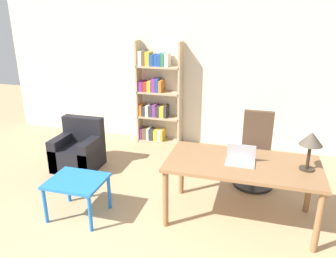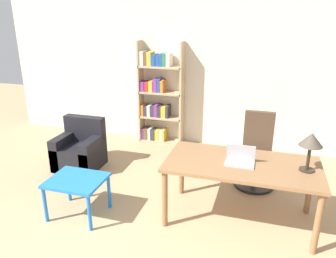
{
  "view_description": "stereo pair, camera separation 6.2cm",
  "coord_description": "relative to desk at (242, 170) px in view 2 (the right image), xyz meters",
  "views": [
    {
      "loc": [
        1.07,
        -1.42,
        2.42
      ],
      "look_at": [
        -0.01,
        2.35,
        1.01
      ],
      "focal_mm": 35.0,
      "sensor_mm": 36.0,
      "label": 1
    },
    {
      "loc": [
        1.13,
        -1.4,
        2.42
      ],
      "look_at": [
        -0.01,
        2.35,
        1.01
      ],
      "focal_mm": 35.0,
      "sensor_mm": 36.0,
      "label": 2
    }
  ],
  "objects": [
    {
      "name": "laptop",
      "position": [
        -0.03,
        -0.02,
        0.14
      ],
      "size": [
        0.33,
        0.21,
        0.22
      ],
      "color": "#B2B2B7",
      "rests_on": "desk"
    },
    {
      "name": "side_table_blue",
      "position": [
        -1.93,
        -0.48,
        -0.25
      ],
      "size": [
        0.67,
        0.57,
        0.5
      ],
      "color": "blue",
      "rests_on": "ground_plane"
    },
    {
      "name": "office_chair",
      "position": [
        0.14,
        0.98,
        -0.22
      ],
      "size": [
        0.58,
        0.58,
        1.09
      ],
      "color": "black",
      "rests_on": "ground_plane"
    },
    {
      "name": "table_lamp",
      "position": [
        0.7,
        0.01,
        0.44
      ],
      "size": [
        0.25,
        0.25,
        0.44
      ],
      "color": "#2D2319",
      "rests_on": "desk"
    },
    {
      "name": "bookshelf",
      "position": [
        -1.78,
        2.19,
        0.22
      ],
      "size": [
        0.86,
        0.28,
        1.94
      ],
      "color": "tan",
      "rests_on": "ground_plane"
    },
    {
      "name": "wall_back",
      "position": [
        -0.96,
        2.38,
        0.67
      ],
      "size": [
        8.0,
        0.06,
        2.7
      ],
      "color": "beige",
      "rests_on": "ground_plane"
    },
    {
      "name": "armchair",
      "position": [
        -2.64,
        0.73,
        -0.4
      ],
      "size": [
        0.69,
        0.64,
        0.8
      ],
      "color": "black",
      "rests_on": "ground_plane"
    },
    {
      "name": "desk",
      "position": [
        0.0,
        0.0,
        0.0
      ],
      "size": [
        1.77,
        0.9,
        0.76
      ],
      "color": "olive",
      "rests_on": "ground_plane"
    }
  ]
}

